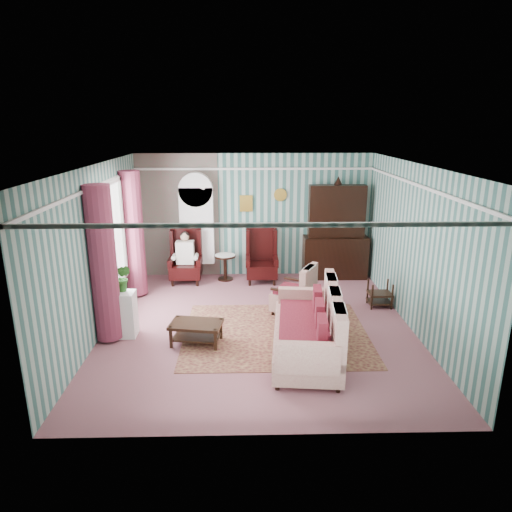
{
  "coord_description": "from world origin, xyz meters",
  "views": [
    {
      "loc": [
        -0.23,
        -7.6,
        3.58
      ],
      "look_at": [
        -0.03,
        0.6,
        1.16
      ],
      "focal_mm": 32.0,
      "sensor_mm": 36.0,
      "label": 1
    }
  ],
  "objects_px": {
    "bookcase": "(197,231)",
    "dresser_hutch": "(336,229)",
    "seated_woman": "(186,258)",
    "plant_stand": "(120,314)",
    "nest_table": "(380,294)",
    "sofa": "(306,323)",
    "wingback_left": "(185,256)",
    "coffee_table": "(196,333)",
    "wingback_right": "(262,256)",
    "round_side_table": "(225,267)",
    "floral_armchair": "(293,290)"
  },
  "relations": [
    {
      "from": "bookcase",
      "to": "coffee_table",
      "type": "height_order",
      "value": "bookcase"
    },
    {
      "from": "nest_table",
      "to": "sofa",
      "type": "height_order",
      "value": "sofa"
    },
    {
      "from": "nest_table",
      "to": "wingback_left",
      "type": "bearing_deg",
      "value": 159.15
    },
    {
      "from": "wingback_right",
      "to": "plant_stand",
      "type": "bearing_deg",
      "value": -132.84
    },
    {
      "from": "sofa",
      "to": "floral_armchair",
      "type": "bearing_deg",
      "value": 6.2
    },
    {
      "from": "dresser_hutch",
      "to": "plant_stand",
      "type": "xyz_separation_m",
      "value": [
        -4.3,
        -3.02,
        -0.78
      ]
    },
    {
      "from": "floral_armchair",
      "to": "coffee_table",
      "type": "distance_m",
      "value": 2.18
    },
    {
      "from": "bookcase",
      "to": "sofa",
      "type": "xyz_separation_m",
      "value": [
        2.07,
        -3.93,
        -0.55
      ]
    },
    {
      "from": "wingback_right",
      "to": "coffee_table",
      "type": "height_order",
      "value": "wingback_right"
    },
    {
      "from": "dresser_hutch",
      "to": "nest_table",
      "type": "distance_m",
      "value": 2.11
    },
    {
      "from": "round_side_table",
      "to": "plant_stand",
      "type": "height_order",
      "value": "plant_stand"
    },
    {
      "from": "seated_woman",
      "to": "bookcase",
      "type": "bearing_deg",
      "value": 57.34
    },
    {
      "from": "nest_table",
      "to": "floral_armchair",
      "type": "distance_m",
      "value": 1.8
    },
    {
      "from": "bookcase",
      "to": "seated_woman",
      "type": "relative_size",
      "value": 1.9
    },
    {
      "from": "nest_table",
      "to": "sofa",
      "type": "bearing_deg",
      "value": -131.27
    },
    {
      "from": "wingback_right",
      "to": "nest_table",
      "type": "xyz_separation_m",
      "value": [
        2.32,
        -1.55,
        -0.35
      ]
    },
    {
      "from": "sofa",
      "to": "plant_stand",
      "type": "bearing_deg",
      "value": 81.26
    },
    {
      "from": "sofa",
      "to": "seated_woman",
      "type": "bearing_deg",
      "value": 38.75
    },
    {
      "from": "dresser_hutch",
      "to": "round_side_table",
      "type": "relative_size",
      "value": 3.93
    },
    {
      "from": "bookcase",
      "to": "coffee_table",
      "type": "relative_size",
      "value": 2.63
    },
    {
      "from": "bookcase",
      "to": "plant_stand",
      "type": "height_order",
      "value": "bookcase"
    },
    {
      "from": "seated_woman",
      "to": "nest_table",
      "type": "bearing_deg",
      "value": -20.85
    },
    {
      "from": "bookcase",
      "to": "dresser_hutch",
      "type": "bearing_deg",
      "value": -2.11
    },
    {
      "from": "round_side_table",
      "to": "floral_armchair",
      "type": "relative_size",
      "value": 0.66
    },
    {
      "from": "wingback_left",
      "to": "seated_woman",
      "type": "xyz_separation_m",
      "value": [
        0.0,
        0.0,
        -0.04
      ]
    },
    {
      "from": "bookcase",
      "to": "wingback_right",
      "type": "distance_m",
      "value": 1.63
    },
    {
      "from": "seated_woman",
      "to": "plant_stand",
      "type": "height_order",
      "value": "seated_woman"
    },
    {
      "from": "wingback_left",
      "to": "sofa",
      "type": "xyz_separation_m",
      "value": [
        2.32,
        -3.54,
        -0.06
      ]
    },
    {
      "from": "seated_woman",
      "to": "wingback_right",
      "type": "bearing_deg",
      "value": 0.0
    },
    {
      "from": "seated_woman",
      "to": "round_side_table",
      "type": "distance_m",
      "value": 0.96
    },
    {
      "from": "seated_woman",
      "to": "dresser_hutch",
      "type": "bearing_deg",
      "value": 4.41
    },
    {
      "from": "nest_table",
      "to": "sofa",
      "type": "xyz_separation_m",
      "value": [
        -1.75,
        -1.99,
        0.3
      ]
    },
    {
      "from": "dresser_hutch",
      "to": "nest_table",
      "type": "bearing_deg",
      "value": -72.61
    },
    {
      "from": "coffee_table",
      "to": "dresser_hutch",
      "type": "bearing_deg",
      "value": 48.55
    },
    {
      "from": "plant_stand",
      "to": "seated_woman",
      "type": "bearing_deg",
      "value": 73.78
    },
    {
      "from": "wingback_left",
      "to": "coffee_table",
      "type": "distance_m",
      "value": 3.16
    },
    {
      "from": "round_side_table",
      "to": "coffee_table",
      "type": "distance_m",
      "value": 3.25
    },
    {
      "from": "dresser_hutch",
      "to": "sofa",
      "type": "relative_size",
      "value": 1.05
    },
    {
      "from": "nest_table",
      "to": "coffee_table",
      "type": "xyz_separation_m",
      "value": [
        -3.53,
        -1.53,
        -0.08
      ]
    },
    {
      "from": "floral_armchair",
      "to": "coffee_table",
      "type": "height_order",
      "value": "floral_armchair"
    },
    {
      "from": "seated_woman",
      "to": "plant_stand",
      "type": "relative_size",
      "value": 1.47
    },
    {
      "from": "round_side_table",
      "to": "floral_armchair",
      "type": "xyz_separation_m",
      "value": [
        1.4,
        -1.96,
        0.16
      ]
    },
    {
      "from": "sofa",
      "to": "coffee_table",
      "type": "xyz_separation_m",
      "value": [
        -1.78,
        0.47,
        -0.38
      ]
    },
    {
      "from": "wingback_left",
      "to": "coffee_table",
      "type": "relative_size",
      "value": 1.47
    },
    {
      "from": "dresser_hutch",
      "to": "floral_armchair",
      "type": "bearing_deg",
      "value": -119.93
    },
    {
      "from": "bookcase",
      "to": "coffee_table",
      "type": "bearing_deg",
      "value": -85.14
    },
    {
      "from": "coffee_table",
      "to": "floral_armchair",
      "type": "bearing_deg",
      "value": 35.72
    },
    {
      "from": "seated_woman",
      "to": "plant_stand",
      "type": "xyz_separation_m",
      "value": [
        -0.8,
        -2.75,
        -0.19
      ]
    },
    {
      "from": "seated_woman",
      "to": "nest_table",
      "type": "distance_m",
      "value": 4.37
    },
    {
      "from": "bookcase",
      "to": "round_side_table",
      "type": "relative_size",
      "value": 3.73
    }
  ]
}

